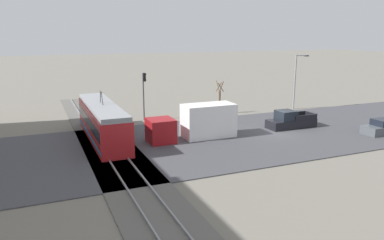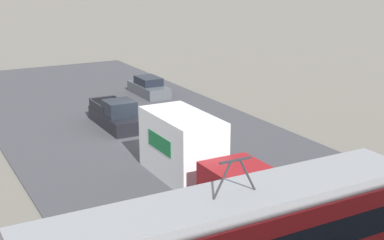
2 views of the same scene
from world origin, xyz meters
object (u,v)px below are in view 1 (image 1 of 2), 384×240
object	(u,v)px
street_lamp_near_crossing	(296,77)
traffic_light_pole	(144,90)
pickup_truck	(290,121)
street_tree	(220,99)
sedan_car_0	(384,127)
box_truck	(197,123)
light_rail_tram	(103,122)

from	to	relation	value
street_lamp_near_crossing	traffic_light_pole	bearing A→B (deg)	86.06
traffic_light_pole	street_lamp_near_crossing	bearing A→B (deg)	-93.94
pickup_truck	street_tree	size ratio (longest dim) A/B	1.27
sedan_car_0	street_lamp_near_crossing	world-z (taller)	street_lamp_near_crossing
box_truck	street_tree	bearing A→B (deg)	-37.28
traffic_light_pole	street_tree	size ratio (longest dim) A/B	1.31
traffic_light_pole	street_lamp_near_crossing	distance (m)	19.99
sedan_car_0	street_tree	distance (m)	18.27
pickup_truck	street_tree	distance (m)	10.09
light_rail_tram	box_truck	bearing A→B (deg)	-110.76
traffic_light_pole	street_tree	distance (m)	9.57
traffic_light_pole	sedan_car_0	bearing A→B (deg)	-127.19
sedan_car_0	street_lamp_near_crossing	bearing A→B (deg)	-179.92
pickup_truck	street_lamp_near_crossing	bearing A→B (deg)	-40.34
sedan_car_0	traffic_light_pole	distance (m)	25.20
sedan_car_0	street_lamp_near_crossing	distance (m)	14.19
pickup_truck	street_tree	xyz separation A→B (m)	(9.41, 3.46, 1.08)
traffic_light_pole	box_truck	bearing A→B (deg)	-165.86
pickup_truck	street_tree	bearing A→B (deg)	20.17
light_rail_tram	street_tree	bearing A→B (deg)	-68.04
light_rail_tram	traffic_light_pole	xyz separation A→B (m)	(6.39, -5.80, 1.79)
box_truck	light_rail_tram	bearing A→B (deg)	69.24
street_lamp_near_crossing	light_rail_tram	bearing A→B (deg)	101.04
light_rail_tram	street_lamp_near_crossing	xyz separation A→B (m)	(5.02, -25.73, 2.45)
box_truck	pickup_truck	distance (m)	10.52
box_truck	traffic_light_pole	xyz separation A→B (m)	(9.50, 2.39, 1.95)
sedan_car_0	traffic_light_pole	world-z (taller)	traffic_light_pole
box_truck	traffic_light_pole	world-z (taller)	traffic_light_pole
light_rail_tram	pickup_truck	size ratio (longest dim) A/B	2.57
traffic_light_pole	street_tree	world-z (taller)	traffic_light_pole
light_rail_tram	street_lamp_near_crossing	bearing A→B (deg)	-78.96
box_truck	street_lamp_near_crossing	distance (m)	19.51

